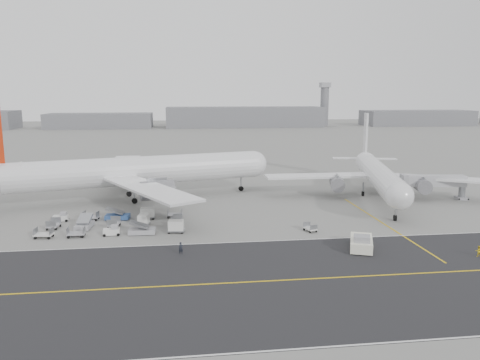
{
  "coord_description": "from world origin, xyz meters",
  "views": [
    {
      "loc": [
        -5.74,
        -71.75,
        22.78
      ],
      "look_at": [
        4.98,
        12.0,
        7.28
      ],
      "focal_mm": 35.0,
      "sensor_mm": 36.0,
      "label": 1
    }
  ],
  "objects": [
    {
      "name": "ground",
      "position": [
        0.0,
        0.0,
        0.0
      ],
      "size": [
        700.0,
        700.0,
        0.0
      ],
      "primitive_type": "plane",
      "color": "gray",
      "rests_on": "ground"
    },
    {
      "name": "taxiway",
      "position": [
        5.02,
        -17.98,
        0.01
      ],
      "size": [
        220.0,
        59.0,
        0.03
      ],
      "color": "#27272A",
      "rests_on": "ground"
    },
    {
      "name": "horizon_buildings",
      "position": [
        30.0,
        260.0,
        0.0
      ],
      "size": [
        520.0,
        28.0,
        28.0
      ],
      "primitive_type": null,
      "color": "slate",
      "rests_on": "ground"
    },
    {
      "name": "control_tower",
      "position": [
        100.0,
        265.0,
        16.25
      ],
      "size": [
        7.0,
        7.0,
        31.25
      ],
      "color": "slate",
      "rests_on": "ground"
    },
    {
      "name": "airliner_a",
      "position": [
        -16.18,
        30.45,
        6.36
      ],
      "size": [
        62.77,
        61.38,
        22.1
      ],
      "rotation": [
        0.0,
        0.0,
        1.83
      ],
      "color": "white",
      "rests_on": "ground"
    },
    {
      "name": "airliner_b",
      "position": [
        38.07,
        26.78,
        5.14
      ],
      "size": [
        49.57,
        50.71,
        17.83
      ],
      "rotation": [
        0.0,
        0.0,
        -0.25
      ],
      "color": "white",
      "rests_on": "ground"
    },
    {
      "name": "pushback_tug",
      "position": [
        20.69,
        -7.81,
        1.02
      ],
      "size": [
        5.27,
        8.65,
        2.47
      ],
      "rotation": [
        0.0,
        0.0,
        -0.36
      ],
      "color": "white",
      "rests_on": "ground"
    },
    {
      "name": "jet_bridge",
      "position": [
        49.25,
        22.5,
        3.86
      ],
      "size": [
        14.84,
        4.48,
        5.54
      ],
      "rotation": [
        0.0,
        0.0,
        -0.13
      ],
      "color": "gray",
      "rests_on": "ground"
    },
    {
      "name": "gse_cluster",
      "position": [
        -17.41,
        9.18,
        0.0
      ],
      "size": [
        29.91,
        19.37,
        2.17
      ],
      "primitive_type": null,
      "rotation": [
        0.0,
        0.0,
        -0.05
      ],
      "color": "#9D9DA2",
      "rests_on": "ground"
    },
    {
      "name": "stray_dolly",
      "position": [
        15.67,
        2.17,
        0.0
      ],
      "size": [
        2.08,
        2.65,
        1.43
      ],
      "primitive_type": null,
      "rotation": [
        0.0,
        0.0,
        0.32
      ],
      "color": "silver",
      "rests_on": "ground"
    },
    {
      "name": "ground_crew_a",
      "position": [
        -6.02,
        -6.76,
        0.93
      ],
      "size": [
        0.75,
        0.56,
        1.86
      ],
      "primitive_type": "imported",
      "rotation": [
        0.0,
        0.0,
        0.19
      ],
      "color": "black",
      "rests_on": "ground"
    },
    {
      "name": "ground_crew_b",
      "position": [
        36.07,
        -12.95,
        0.8
      ],
      "size": [
        0.91,
        0.79,
        1.59
      ],
      "primitive_type": "imported",
      "rotation": [
        0.0,
        0.0,
        2.86
      ],
      "color": "yellow",
      "rests_on": "ground"
    }
  ]
}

